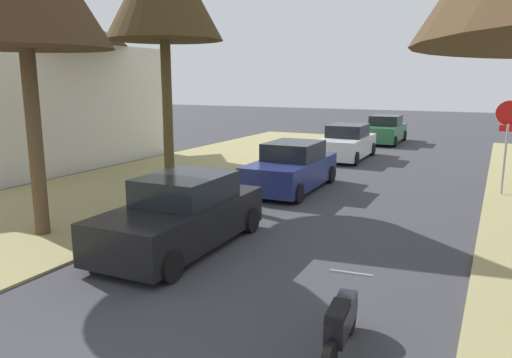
{
  "coord_description": "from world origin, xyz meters",
  "views": [
    {
      "loc": [
        3.84,
        -1.27,
        3.59
      ],
      "look_at": [
        -0.31,
        7.1,
        1.71
      ],
      "focal_mm": 34.47,
      "sensor_mm": 36.0,
      "label": 1
    }
  ],
  "objects_px": {
    "parked_motorcycle": "(341,325)",
    "parked_sedan_black": "(182,215)",
    "parked_sedan_navy": "(292,168)",
    "parked_sedan_green": "(385,130)",
    "parked_sedan_white": "(346,143)",
    "stop_sign_far": "(508,127)"
  },
  "relations": [
    {
      "from": "parked_sedan_black",
      "to": "parked_sedan_navy",
      "type": "bearing_deg",
      "value": 90.79
    },
    {
      "from": "parked_sedan_green",
      "to": "parked_sedan_navy",
      "type": "bearing_deg",
      "value": -90.44
    },
    {
      "from": "parked_sedan_black",
      "to": "parked_sedan_white",
      "type": "bearing_deg",
      "value": 91.28
    },
    {
      "from": "stop_sign_far",
      "to": "parked_sedan_black",
      "type": "bearing_deg",
      "value": -125.91
    },
    {
      "from": "parked_sedan_navy",
      "to": "parked_motorcycle",
      "type": "relative_size",
      "value": 2.16
    },
    {
      "from": "stop_sign_far",
      "to": "parked_sedan_white",
      "type": "xyz_separation_m",
      "value": [
        -6.52,
        5.05,
        -1.45
      ]
    },
    {
      "from": "parked_sedan_black",
      "to": "parked_sedan_green",
      "type": "height_order",
      "value": "same"
    },
    {
      "from": "stop_sign_far",
      "to": "parked_sedan_white",
      "type": "bearing_deg",
      "value": 142.25
    },
    {
      "from": "parked_sedan_navy",
      "to": "parked_sedan_green",
      "type": "distance_m",
      "value": 14.02
    },
    {
      "from": "parked_motorcycle",
      "to": "parked_sedan_white",
      "type": "bearing_deg",
      "value": 105.95
    },
    {
      "from": "parked_sedan_navy",
      "to": "parked_sedan_green",
      "type": "bearing_deg",
      "value": 89.56
    },
    {
      "from": "stop_sign_far",
      "to": "parked_sedan_navy",
      "type": "distance_m",
      "value": 6.82
    },
    {
      "from": "stop_sign_far",
      "to": "parked_sedan_navy",
      "type": "bearing_deg",
      "value": -161.19
    },
    {
      "from": "parked_motorcycle",
      "to": "stop_sign_far",
      "type": "bearing_deg",
      "value": 80.78
    },
    {
      "from": "parked_motorcycle",
      "to": "parked_sedan_navy",
      "type": "bearing_deg",
      "value": 115.93
    },
    {
      "from": "parked_motorcycle",
      "to": "parked_sedan_black",
      "type": "bearing_deg",
      "value": 147.87
    },
    {
      "from": "parked_sedan_black",
      "to": "parked_sedan_navy",
      "type": "relative_size",
      "value": 1.0
    },
    {
      "from": "parked_sedan_navy",
      "to": "parked_sedan_green",
      "type": "xyz_separation_m",
      "value": [
        0.11,
        14.02,
        0.0
      ]
    },
    {
      "from": "parked_sedan_black",
      "to": "parked_sedan_navy",
      "type": "distance_m",
      "value": 6.44
    },
    {
      "from": "stop_sign_far",
      "to": "parked_motorcycle",
      "type": "relative_size",
      "value": 1.44
    },
    {
      "from": "parked_sedan_navy",
      "to": "parked_sedan_white",
      "type": "xyz_separation_m",
      "value": [
        -0.22,
        7.2,
        0.0
      ]
    },
    {
      "from": "parked_sedan_black",
      "to": "parked_sedan_green",
      "type": "relative_size",
      "value": 1.0
    }
  ]
}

